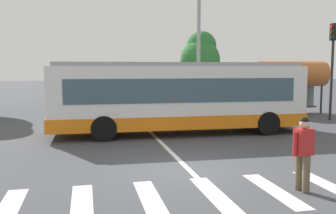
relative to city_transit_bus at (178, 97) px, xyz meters
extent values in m
plane|color=#424449|center=(-1.21, -5.82, -1.59)|extent=(160.00, 160.00, 0.00)
cylinder|color=black|center=(3.62, 1.13, -1.09)|extent=(1.00, 0.31, 1.00)
cylinder|color=black|center=(3.59, -1.22, -1.09)|extent=(1.00, 0.31, 1.00)
cylinder|color=black|center=(-3.20, 1.21, -1.09)|extent=(1.00, 0.31, 1.00)
cylinder|color=black|center=(-3.23, -1.13, -1.09)|extent=(1.00, 0.31, 1.00)
cube|color=white|center=(-0.02, 0.00, 0.04)|extent=(10.69, 2.68, 2.55)
cube|color=orange|center=(-0.02, 0.00, -0.96)|extent=(10.80, 2.71, 0.55)
cube|color=#3D5666|center=(-0.02, 0.00, 0.34)|extent=(9.41, 2.71, 0.96)
cube|color=#3D5666|center=(5.31, -0.06, 0.24)|extent=(0.07, 2.24, 1.63)
cube|color=black|center=(5.31, -0.06, 1.13)|extent=(0.08, 1.94, 0.28)
cube|color=#99999E|center=(-0.02, 0.00, 1.39)|extent=(10.26, 2.47, 0.16)
cube|color=#28282B|center=(5.42, -0.07, -1.16)|extent=(0.15, 2.55, 0.36)
cylinder|color=brown|center=(0.90, -8.05, -1.16)|extent=(0.16, 0.16, 0.85)
cylinder|color=brown|center=(0.94, -8.29, -1.16)|extent=(0.16, 0.16, 0.85)
cube|color=#B22323|center=(0.92, -8.17, -0.44)|extent=(0.44, 0.33, 0.60)
cylinder|color=#B22323|center=(0.68, -8.22, -0.47)|extent=(0.10, 0.10, 0.55)
cylinder|color=#B22323|center=(1.16, -8.13, -0.47)|extent=(0.10, 0.10, 0.55)
sphere|color=tan|center=(0.92, -8.17, -0.03)|extent=(0.22, 0.22, 0.22)
sphere|color=black|center=(0.92, -8.17, 0.04)|extent=(0.19, 0.19, 0.19)
cylinder|color=black|center=(-4.04, 8.66, -1.27)|extent=(0.23, 0.65, 0.64)
cylinder|color=black|center=(-2.37, 8.75, -1.27)|extent=(0.23, 0.65, 0.64)
cylinder|color=black|center=(-3.89, 5.88, -1.27)|extent=(0.23, 0.65, 0.64)
cylinder|color=black|center=(-2.22, 5.97, -1.27)|extent=(0.23, 0.65, 0.64)
cube|color=#234293|center=(-3.13, 7.31, -0.95)|extent=(2.06, 4.59, 0.52)
cube|color=#3D5666|center=(-3.13, 7.22, -0.47)|extent=(1.71, 2.24, 0.44)
cube|color=#234293|center=(-3.13, 7.22, -0.28)|extent=(1.63, 2.06, 0.09)
cylinder|color=black|center=(-1.52, 8.81, -1.27)|extent=(0.26, 0.66, 0.64)
cylinder|color=black|center=(0.15, 8.97, -1.27)|extent=(0.26, 0.66, 0.64)
cylinder|color=black|center=(-1.24, 6.03, -1.27)|extent=(0.26, 0.66, 0.64)
cylinder|color=black|center=(0.42, 6.19, -1.27)|extent=(0.26, 0.66, 0.64)
cube|color=#B7BABF|center=(-0.55, 7.50, -0.95)|extent=(2.25, 4.66, 0.52)
cube|color=#3D5666|center=(-0.54, 7.41, -0.47)|extent=(1.81, 2.31, 0.44)
cube|color=#B7BABF|center=(-0.54, 7.41, -0.28)|extent=(1.72, 2.12, 0.09)
cylinder|color=black|center=(1.39, 8.57, -1.27)|extent=(0.27, 0.66, 0.64)
cylinder|color=black|center=(3.05, 8.76, -1.27)|extent=(0.27, 0.66, 0.64)
cylinder|color=black|center=(1.71, 5.79, -1.27)|extent=(0.27, 0.66, 0.64)
cylinder|color=black|center=(3.37, 5.99, -1.27)|extent=(0.27, 0.66, 0.64)
cube|color=#C6B793|center=(2.38, 7.28, -0.95)|extent=(2.32, 4.68, 0.52)
cube|color=#3D5666|center=(2.39, 7.19, -0.47)|extent=(1.84, 2.33, 0.44)
cube|color=#C6B793|center=(2.39, 7.19, -0.28)|extent=(1.75, 2.14, 0.09)
cylinder|color=#28282B|center=(9.12, 2.38, 0.56)|extent=(0.14, 0.14, 4.29)
cube|color=black|center=(9.12, 2.38, 3.16)|extent=(0.28, 0.32, 0.90)
cylinder|color=red|center=(8.95, 2.38, 3.43)|extent=(0.04, 0.20, 0.20)
cylinder|color=#463707|center=(8.95, 2.38, 3.13)|extent=(0.04, 0.20, 0.20)
cylinder|color=#093B10|center=(8.95, 2.38, 2.83)|extent=(0.04, 0.20, 0.20)
cylinder|color=#28282B|center=(6.36, 5.27, -0.44)|extent=(0.12, 0.12, 2.30)
cylinder|color=#28282B|center=(10.52, 5.27, -0.44)|extent=(0.12, 0.12, 2.30)
cube|color=slate|center=(8.44, 5.97, -0.32)|extent=(3.99, 0.04, 1.93)
cylinder|color=#BC602D|center=(8.44, 5.27, 0.89)|extent=(4.24, 1.54, 1.54)
cube|color=#4C3823|center=(8.44, 5.27, -1.14)|extent=(3.33, 0.36, 0.08)
cylinder|color=#939399|center=(2.28, 4.55, 3.59)|extent=(0.20, 0.20, 10.36)
cylinder|color=brown|center=(5.13, 13.53, -0.41)|extent=(0.36, 0.36, 2.36)
sphere|color=#2D7033|center=(5.13, 13.53, 1.89)|extent=(3.20, 3.20, 3.20)
sphere|color=#2D7033|center=(5.32, 13.80, 3.01)|extent=(2.40, 2.40, 2.40)
cube|color=silver|center=(-5.45, -7.97, -1.58)|extent=(0.45, 2.61, 0.01)
cube|color=silver|center=(-4.00, -7.97, -1.58)|extent=(0.45, 2.61, 0.01)
cube|color=silver|center=(-2.56, -7.97, -1.58)|extent=(0.45, 2.61, 0.01)
cube|color=silver|center=(-1.11, -7.97, -1.58)|extent=(0.45, 2.61, 0.01)
cube|color=silver|center=(0.33, -7.97, -1.58)|extent=(0.45, 2.61, 0.01)
cube|color=silver|center=(1.78, -7.97, -1.58)|extent=(0.45, 2.61, 0.01)
cube|color=silver|center=(-1.11, -3.82, -1.58)|extent=(0.16, 24.00, 0.01)
camera|label=1|loc=(-3.88, -15.78, 1.22)|focal=40.58mm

